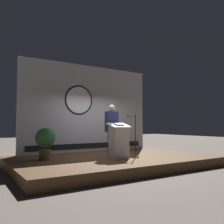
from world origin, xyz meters
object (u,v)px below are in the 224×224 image
object	(u,v)px
speaker_person	(112,130)
podium	(119,141)
potted_plant	(45,141)
microphone_stand	(134,142)

from	to	relation	value
speaker_person	podium	bearing A→B (deg)	-94.46
podium	potted_plant	xyz separation A→B (m)	(-2.04, 0.88, 0.04)
speaker_person	microphone_stand	world-z (taller)	speaker_person
podium	speaker_person	distance (m)	0.59
speaker_person	microphone_stand	xyz separation A→B (m)	(0.49, -0.57, -0.39)
podium	microphone_stand	xyz separation A→B (m)	(0.53, -0.09, -0.05)
podium	microphone_stand	size ratio (longest dim) A/B	0.80
podium	speaker_person	xyz separation A→B (m)	(0.04, 0.48, 0.33)
podium	microphone_stand	world-z (taller)	microphone_stand
microphone_stand	podium	bearing A→B (deg)	169.96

